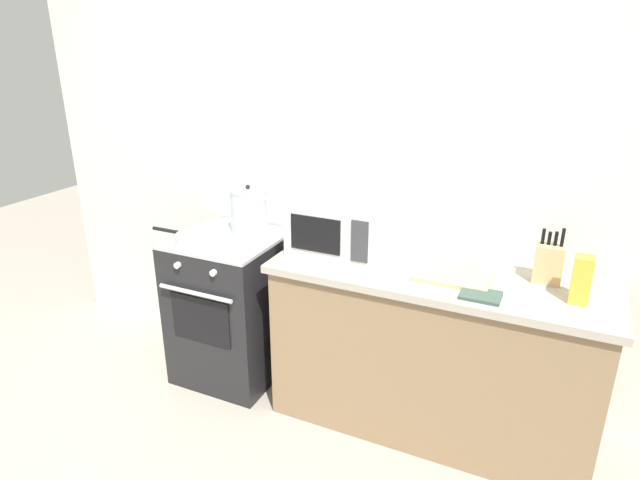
# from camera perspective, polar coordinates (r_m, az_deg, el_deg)

# --- Properties ---
(ground_plane) EXTENTS (10.00, 10.00, 0.00)m
(ground_plane) POSITION_cam_1_polar(r_m,az_deg,el_deg) (3.10, -9.68, -20.57)
(ground_plane) COLOR #9E9384
(back_wall) EXTENTS (4.40, 0.10, 2.50)m
(back_wall) POSITION_cam_1_polar(r_m,az_deg,el_deg) (3.14, 3.57, 6.33)
(back_wall) COLOR silver
(back_wall) RESTS_ON ground_plane
(lower_cabinet_right) EXTENTS (1.64, 0.56, 0.88)m
(lower_cabinet_right) POSITION_cam_1_polar(r_m,az_deg,el_deg) (3.00, 11.60, -11.81)
(lower_cabinet_right) COLOR #8C7051
(lower_cabinet_right) RESTS_ON ground_plane
(countertop_right) EXTENTS (1.70, 0.60, 0.04)m
(countertop_right) POSITION_cam_1_polar(r_m,az_deg,el_deg) (2.78, 12.28, -3.79)
(countertop_right) COLOR #ADA393
(countertop_right) RESTS_ON lower_cabinet_right
(stove) EXTENTS (0.60, 0.64, 0.92)m
(stove) POSITION_cam_1_polar(r_m,az_deg,el_deg) (3.41, -9.37, -6.95)
(stove) COLOR black
(stove) RESTS_ON ground_plane
(stock_pot) EXTENTS (0.30, 0.22, 0.30)m
(stock_pot) POSITION_cam_1_polar(r_m,az_deg,el_deg) (3.24, -7.51, 3.05)
(stock_pot) COLOR silver
(stock_pot) RESTS_ON stove
(frying_pan) EXTENTS (0.48, 0.28, 0.05)m
(frying_pan) POSITION_cam_1_polar(r_m,az_deg,el_deg) (3.18, -12.65, 0.23)
(frying_pan) COLOR silver
(frying_pan) RESTS_ON stove
(microwave) EXTENTS (0.50, 0.37, 0.30)m
(microwave) POSITION_cam_1_polar(r_m,az_deg,el_deg) (2.92, 2.10, 1.53)
(microwave) COLOR white
(microwave) RESTS_ON countertop_right
(cutting_board) EXTENTS (0.36, 0.26, 0.02)m
(cutting_board) POSITION_cam_1_polar(r_m,az_deg,el_deg) (2.74, 13.93, -3.66)
(cutting_board) COLOR tan
(cutting_board) RESTS_ON countertop_right
(knife_block) EXTENTS (0.13, 0.10, 0.28)m
(knife_block) POSITION_cam_1_polar(r_m,az_deg,el_deg) (2.80, 23.01, -2.23)
(knife_block) COLOR tan
(knife_block) RESTS_ON countertop_right
(pasta_box) EXTENTS (0.08, 0.08, 0.22)m
(pasta_box) POSITION_cam_1_polar(r_m,az_deg,el_deg) (2.64, 25.89, -3.80)
(pasta_box) COLOR gold
(pasta_box) RESTS_ON countertop_right
(oven_mitt) EXTENTS (0.18, 0.14, 0.02)m
(oven_mitt) POSITION_cam_1_polar(r_m,az_deg,el_deg) (2.57, 16.61, -5.61)
(oven_mitt) COLOR #384C42
(oven_mitt) RESTS_ON countertop_right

